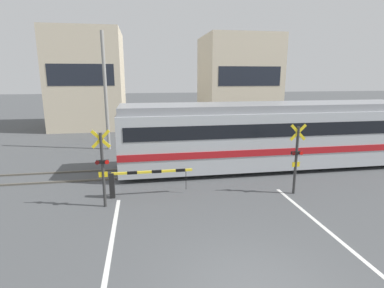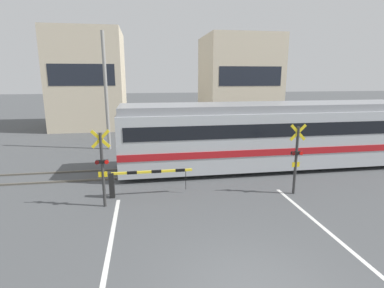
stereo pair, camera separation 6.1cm
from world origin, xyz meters
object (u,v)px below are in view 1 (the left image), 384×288
Objects in this scene: commuter_train at (268,134)px; crossing_signal_right at (296,156)px; pedestrian at (167,131)px; crossing_barrier_far at (226,142)px; crossing_barrier_near at (133,179)px; crossing_signal_left at (103,165)px.

crossing_signal_right is (-0.40, -3.69, -0.21)m from commuter_train.
pedestrian is at bearing 112.70° from crossing_signal_right.
crossing_barrier_far is at bearing 114.89° from commuter_train.
crossing_barrier_near is 1.14× the size of crossing_signal_left.
crossing_signal_left is at bearing 180.00° from crossing_signal_right.
commuter_train reaches higher than crossing_signal_right.
crossing_barrier_near is at bearing -133.07° from crossing_barrier_far.
crossing_signal_left reaches higher than crossing_barrier_far.
commuter_train is 5.26× the size of crossing_signal_left.
crossing_barrier_far is (5.55, 5.94, 0.00)m from crossing_barrier_near.
crossing_signal_left is at bearing -134.25° from crossing_barrier_far.
crossing_signal_left is 1.00× the size of crossing_signal_right.
commuter_train is 9.64× the size of pedestrian.
crossing_signal_left is 10.86m from pedestrian.
commuter_train is 8.81m from crossing_signal_left.
crossing_barrier_near is 2.10× the size of pedestrian.
crossing_signal_left is 7.59m from crossing_signal_right.
pedestrian is at bearing 72.44° from crossing_signal_left.
crossing_barrier_far is 2.10× the size of pedestrian.
crossing_barrier_near is at bearing -157.52° from commuter_train.
pedestrian is (3.27, 10.33, -0.70)m from crossing_signal_left.
crossing_barrier_far is (-1.42, 3.06, -1.07)m from commuter_train.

